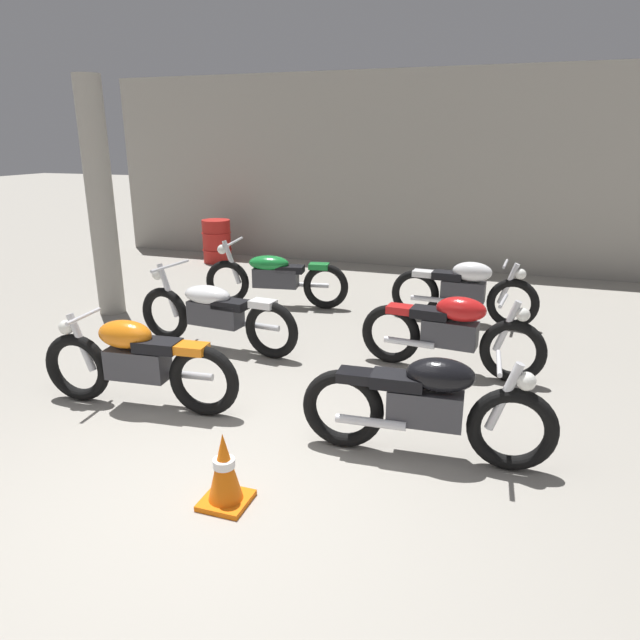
% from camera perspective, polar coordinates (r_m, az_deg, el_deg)
% --- Properties ---
extents(ground_plane, '(60.00, 60.00, 0.00)m').
position_cam_1_polar(ground_plane, '(4.35, -11.11, -16.52)').
color(ground_plane, gray).
extents(back_wall, '(12.70, 0.24, 3.60)m').
position_cam_1_polar(back_wall, '(11.28, 9.51, 14.33)').
color(back_wall, '#9E998E').
rests_on(back_wall, ground).
extents(support_pillar, '(0.36, 0.36, 3.20)m').
position_cam_1_polar(support_pillar, '(8.55, -20.97, 11.06)').
color(support_pillar, '#9E998E').
rests_on(support_pillar, ground).
extents(motorcycle_left_row_0, '(1.97, 0.51, 0.88)m').
position_cam_1_polar(motorcycle_left_row_0, '(5.54, -17.74, -3.93)').
color(motorcycle_left_row_0, black).
rests_on(motorcycle_left_row_0, ground).
extents(motorcycle_left_row_1, '(2.17, 0.68, 0.97)m').
position_cam_1_polar(motorcycle_left_row_1, '(6.88, -10.43, 0.77)').
color(motorcycle_left_row_1, black).
rests_on(motorcycle_left_row_1, ground).
extents(motorcycle_left_row_2, '(2.16, 0.71, 0.97)m').
position_cam_1_polar(motorcycle_left_row_2, '(8.53, -4.51, 4.32)').
color(motorcycle_left_row_2, black).
rests_on(motorcycle_left_row_2, ground).
extents(motorcycle_right_row_0, '(1.97, 0.48, 0.88)m').
position_cam_1_polar(motorcycle_right_row_0, '(4.54, 10.53, -8.25)').
color(motorcycle_right_row_0, black).
rests_on(motorcycle_right_row_0, ground).
extents(motorcycle_right_row_1, '(1.97, 0.48, 0.88)m').
position_cam_1_polar(motorcycle_right_row_1, '(6.23, 12.86, -1.12)').
color(motorcycle_right_row_1, black).
rests_on(motorcycle_right_row_1, ground).
extents(motorcycle_right_row_2, '(1.97, 0.48, 0.88)m').
position_cam_1_polar(motorcycle_right_row_2, '(7.97, 14.09, 2.93)').
color(motorcycle_right_row_2, black).
rests_on(motorcycle_right_row_2, ground).
extents(oil_drum, '(0.59, 0.59, 0.85)m').
position_cam_1_polar(oil_drum, '(11.82, -10.21, 7.72)').
color(oil_drum, red).
rests_on(oil_drum, ground).
extents(traffic_cone, '(0.32, 0.32, 0.54)m').
position_cam_1_polar(traffic_cone, '(4.09, -9.47, -14.51)').
color(traffic_cone, orange).
rests_on(traffic_cone, ground).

